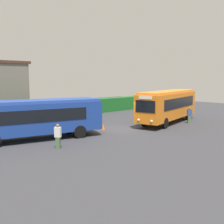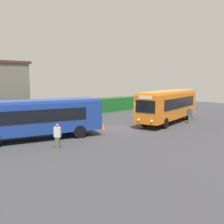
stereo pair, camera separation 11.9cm
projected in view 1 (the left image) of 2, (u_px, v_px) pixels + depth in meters
The scene contains 9 objects.
ground_plane at pixel (124, 129), 25.37m from camera, with size 64.00×64.00×0.00m, color #38383D.
bus_blue at pixel (35, 117), 20.89m from camera, with size 10.44×5.00×3.02m.
bus_orange at pixel (168, 105), 28.67m from camera, with size 10.61×4.43×3.33m.
person_left at pixel (58, 136), 18.32m from camera, with size 0.46×0.49×1.66m.
person_center at pixel (30, 123), 23.64m from camera, with size 0.46×0.49×1.67m.
person_right at pixel (45, 121), 24.34m from camera, with size 0.51×0.41×1.75m.
person_far at pixel (189, 115), 28.60m from camera, with size 0.52×0.51×1.66m.
hedge_row at pixel (58, 109), 33.03m from camera, with size 44.00×1.72×1.85m, color #1B6124.
traffic_cone at pixel (103, 126), 25.00m from camera, with size 0.36×0.36×0.60m, color orange.
Camera 1 is at (-18.18, -17.18, 4.69)m, focal length 44.37 mm.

